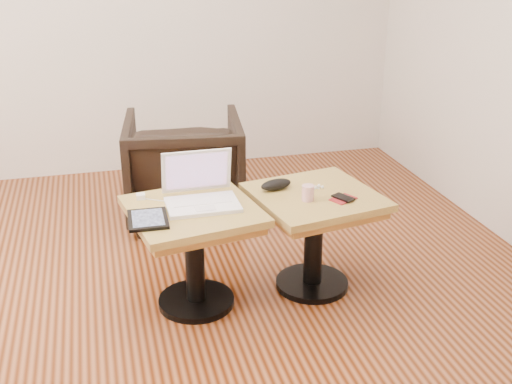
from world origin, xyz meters
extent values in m
cube|color=#491D09|center=(0.00, 0.00, 0.00)|extent=(4.50, 4.50, 0.01)
cube|color=beige|center=(0.00, 2.25, 1.35)|extent=(4.50, 0.02, 2.70)
cube|color=beige|center=(0.00, -2.25, 1.35)|extent=(4.50, 0.02, 2.70)
cylinder|color=black|center=(0.21, 0.08, 0.02)|extent=(0.40, 0.40, 0.03)
cylinder|color=black|center=(0.21, 0.08, 0.28)|extent=(0.10, 0.10, 0.49)
cube|color=brown|center=(0.21, 0.08, 0.50)|extent=(0.66, 0.66, 0.04)
cube|color=olive|center=(0.21, 0.08, 0.54)|extent=(0.72, 0.72, 0.04)
cylinder|color=black|center=(0.87, 0.10, 0.02)|extent=(0.40, 0.40, 0.03)
cylinder|color=black|center=(0.87, 0.10, 0.28)|extent=(0.10, 0.10, 0.49)
cube|color=brown|center=(0.87, 0.10, 0.50)|extent=(0.66, 0.66, 0.04)
cube|color=olive|center=(0.87, 0.10, 0.54)|extent=(0.72, 0.72, 0.04)
cube|color=white|center=(0.26, 0.08, 0.57)|extent=(0.36, 0.25, 0.02)
cube|color=silver|center=(0.26, 0.11, 0.58)|extent=(0.30, 0.12, 0.00)
cube|color=silver|center=(0.26, 0.00, 0.58)|extent=(0.10, 0.07, 0.00)
cube|color=white|center=(0.26, 0.23, 0.70)|extent=(0.36, 0.06, 0.24)
cube|color=#A23630|center=(0.26, 0.23, 0.70)|extent=(0.32, 0.05, 0.20)
cube|color=black|center=(-0.02, -0.03, 0.57)|extent=(0.19, 0.24, 0.02)
cube|color=#191E38|center=(-0.02, -0.03, 0.58)|extent=(0.16, 0.20, 0.00)
cube|color=white|center=(-0.03, 0.25, 0.57)|extent=(0.05, 0.05, 0.03)
ellipsoid|color=black|center=(0.68, 0.20, 0.59)|extent=(0.19, 0.12, 0.06)
cylinder|color=#BD5364|center=(0.80, 0.02, 0.60)|extent=(0.07, 0.07, 0.08)
sphere|color=white|center=(0.89, 0.16, 0.57)|extent=(0.02, 0.02, 0.02)
sphere|color=white|center=(0.92, 0.18, 0.57)|extent=(0.02, 0.02, 0.02)
sphere|color=white|center=(0.88, 0.18, 0.57)|extent=(0.02, 0.02, 0.02)
sphere|color=white|center=(0.93, 0.15, 0.57)|extent=(0.02, 0.02, 0.02)
sphere|color=white|center=(0.87, 0.15, 0.57)|extent=(0.02, 0.02, 0.02)
cylinder|color=white|center=(0.89, 0.16, 0.56)|extent=(0.08, 0.05, 0.00)
cube|color=maroon|center=(0.98, -0.02, 0.56)|extent=(0.16, 0.14, 0.01)
cube|color=black|center=(0.98, -0.02, 0.57)|extent=(0.11, 0.13, 0.01)
imported|color=black|center=(0.33, 1.21, 0.36)|extent=(0.85, 0.87, 0.71)
camera|label=1|loc=(-0.21, -2.84, 1.86)|focal=45.00mm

